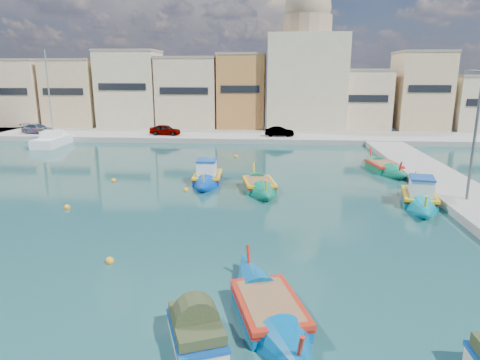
% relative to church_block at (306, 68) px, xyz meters
% --- Properties ---
extents(ground, '(160.00, 160.00, 0.00)m').
position_rel_church_block_xyz_m(ground, '(-10.00, -40.00, -8.41)').
color(ground, '#13363A').
rests_on(ground, ground).
extents(north_quay, '(80.00, 8.00, 0.60)m').
position_rel_church_block_xyz_m(north_quay, '(-10.00, -8.00, -8.11)').
color(north_quay, gray).
rests_on(north_quay, ground).
extents(north_townhouses, '(83.20, 7.87, 10.19)m').
position_rel_church_block_xyz_m(north_townhouses, '(-3.32, -0.64, -3.41)').
color(north_townhouses, '#CCB08D').
rests_on(north_townhouses, ground).
extents(church_block, '(10.00, 10.00, 19.10)m').
position_rel_church_block_xyz_m(church_block, '(0.00, 0.00, 0.00)').
color(church_block, '#C7B895').
rests_on(church_block, ground).
extents(quay_street_lamp, '(1.18, 0.16, 8.00)m').
position_rel_church_block_xyz_m(quay_street_lamp, '(7.44, -34.00, -4.07)').
color(quay_street_lamp, '#595B60').
rests_on(quay_street_lamp, ground).
extents(parked_cars, '(33.22, 2.38, 1.24)m').
position_rel_church_block_xyz_m(parked_cars, '(-20.49, -9.50, -7.22)').
color(parked_cars, '#4C1919').
rests_on(parked_cars, north_quay).
extents(luzzu_turquoise_cabin, '(3.58, 8.66, 2.72)m').
position_rel_church_block_xyz_m(luzzu_turquoise_cabin, '(4.99, -33.37, -8.08)').
color(luzzu_turquoise_cabin, '#008099').
rests_on(luzzu_turquoise_cabin, ground).
extents(luzzu_blue_cabin, '(2.23, 7.74, 2.71)m').
position_rel_church_block_xyz_m(luzzu_blue_cabin, '(-8.77, -29.28, -8.08)').
color(luzzu_blue_cabin, '#0037AC').
rests_on(luzzu_blue_cabin, ground).
extents(luzzu_cyan_mid, '(3.28, 8.42, 2.43)m').
position_rel_church_block_xyz_m(luzzu_cyan_mid, '(5.00, -24.37, -8.15)').
color(luzzu_cyan_mid, '#0B7854').
rests_on(luzzu_cyan_mid, ground).
extents(luzzu_green, '(3.31, 7.71, 2.36)m').
position_rel_church_block_xyz_m(luzzu_green, '(-4.92, -31.07, -8.16)').
color(luzzu_green, '#0A7050').
rests_on(luzzu_green, ground).
extents(luzzu_blue_south, '(4.14, 8.36, 2.36)m').
position_rel_church_block_xyz_m(luzzu_blue_south, '(-3.99, -46.87, -8.16)').
color(luzzu_blue_south, '#00569B').
rests_on(luzzu_blue_south, ground).
extents(tender_near, '(2.29, 2.98, 1.30)m').
position_rel_church_block_xyz_m(tender_near, '(-6.11, -48.37, -8.01)').
color(tender_near, beige).
rests_on(tender_near, ground).
extents(yacht_north, '(2.72, 8.32, 10.97)m').
position_rel_church_block_xyz_m(yacht_north, '(-28.39, -12.89, -7.98)').
color(yacht_north, white).
rests_on(yacht_north, ground).
extents(mooring_buoys, '(23.05, 23.93, 0.36)m').
position_rel_church_block_xyz_m(mooring_buoys, '(-8.88, -32.62, -8.33)').
color(mooring_buoys, '#F9A01A').
rests_on(mooring_buoys, ground).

